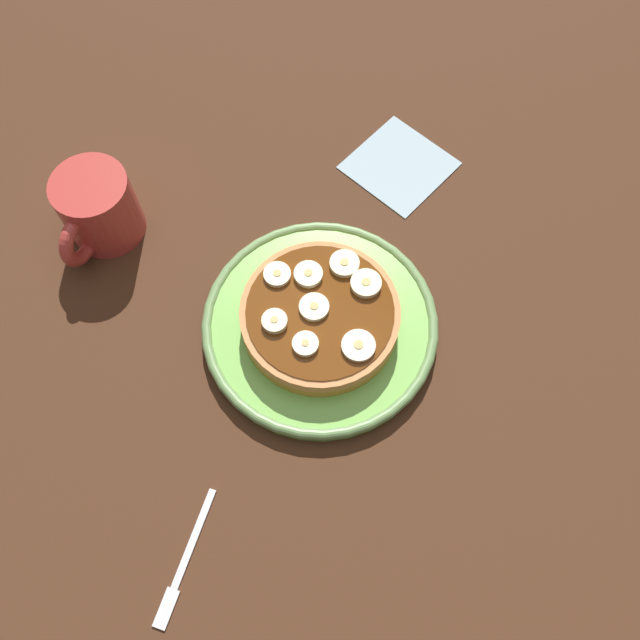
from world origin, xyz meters
The scene contains 14 objects.
ground_plane centered at (0.00, 0.00, -1.50)cm, with size 140.00×140.00×3.00cm, color #422616.
plate centered at (0.00, 0.00, 1.07)cm, with size 25.42×25.42×1.98cm.
pancake_stack centered at (0.15, 0.37, 3.18)cm, with size 17.14×16.89×3.08cm.
banana_slice_0 centered at (-0.28, -0.65, 4.93)cm, with size 3.12×3.12×0.77cm.
banana_slice_1 centered at (-4.41, 3.44, 4.99)cm, with size 3.26×3.26×0.91cm.
banana_slice_2 centered at (2.43, 5.00, 4.92)cm, with size 3.45×3.45×0.75cm.
banana_slice_3 centered at (-3.34, -2.56, 4.96)cm, with size 3.06×3.06×0.84cm.
banana_slice_4 centered at (-5.88, 0.55, 4.95)cm, with size 3.18×3.18×0.83cm.
banana_slice_5 centered at (2.94, -3.81, 5.03)cm, with size 2.65×2.65×0.98cm.
banana_slice_6 centered at (4.13, -0.02, 4.96)cm, with size 2.68×2.68×0.84cm.
banana_slice_7 centered at (-2.19, -5.62, 4.92)cm, with size 2.89×2.89×0.77cm.
coffee_mug centered at (-3.04, -27.58, 4.39)cm, with size 11.81×8.46×8.52cm.
napkin centered at (-23.91, 1.41, 0.15)cm, with size 11.00×11.00×0.30cm, color #99B2BF.
fork centered at (27.22, -3.44, 0.25)cm, with size 13.03×1.48×0.50cm.
Camera 1 is at (26.83, 10.10, 65.39)cm, focal length 36.76 mm.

